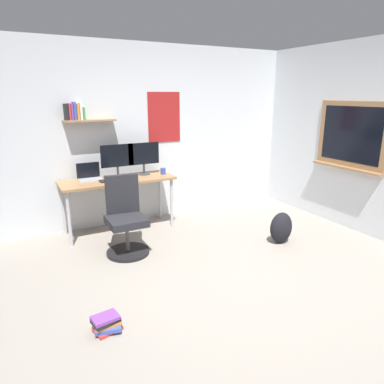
{
  "coord_description": "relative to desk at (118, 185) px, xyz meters",
  "views": [
    {
      "loc": [
        -1.88,
        -2.55,
        1.9
      ],
      "look_at": [
        -0.13,
        0.73,
        0.85
      ],
      "focal_mm": 32.78,
      "sensor_mm": 36.0,
      "label": 1
    }
  ],
  "objects": [
    {
      "name": "ground_plane",
      "position": [
        0.57,
        -2.09,
        -0.68
      ],
      "size": [
        5.2,
        5.2,
        0.0
      ],
      "primitive_type": "plane",
      "color": "gray",
      "rests_on": "ground"
    },
    {
      "name": "wall_back",
      "position": [
        0.56,
        0.36,
        0.62
      ],
      "size": [
        5.0,
        0.3,
        2.6
      ],
      "color": "silver",
      "rests_on": "ground"
    },
    {
      "name": "desk",
      "position": [
        0.0,
        0.0,
        0.0
      ],
      "size": [
        1.55,
        0.56,
        0.76
      ],
      "color": "#997047",
      "rests_on": "ground"
    },
    {
      "name": "office_chair",
      "position": [
        -0.14,
        -0.73,
        -0.27
      ],
      "size": [
        0.52,
        0.52,
        0.95
      ],
      "color": "black",
      "rests_on": "ground"
    },
    {
      "name": "laptop",
      "position": [
        -0.35,
        0.14,
        0.13
      ],
      "size": [
        0.31,
        0.21,
        0.23
      ],
      "color": "#ADAFB5",
      "rests_on": "desk"
    },
    {
      "name": "monitor_primary",
      "position": [
        0.04,
        0.09,
        0.35
      ],
      "size": [
        0.46,
        0.17,
        0.46
      ],
      "color": "#38383D",
      "rests_on": "desk"
    },
    {
      "name": "monitor_secondary",
      "position": [
        0.43,
        0.09,
        0.35
      ],
      "size": [
        0.46,
        0.17,
        0.46
      ],
      "color": "#38383D",
      "rests_on": "desk"
    },
    {
      "name": "keyboard",
      "position": [
        -0.08,
        -0.07,
        0.09
      ],
      "size": [
        0.37,
        0.13,
        0.02
      ],
      "primitive_type": "cube",
      "color": "black",
      "rests_on": "desk"
    },
    {
      "name": "computer_mouse",
      "position": [
        0.2,
        -0.07,
        0.1
      ],
      "size": [
        0.1,
        0.06,
        0.03
      ],
      "primitive_type": "ellipsoid",
      "color": "#262628",
      "rests_on": "desk"
    },
    {
      "name": "coffee_mug",
      "position": [
        0.68,
        -0.02,
        0.13
      ],
      "size": [
        0.08,
        0.08,
        0.09
      ],
      "primitive_type": "cylinder",
      "color": "#334CA5",
      "rests_on": "desk"
    },
    {
      "name": "backpack",
      "position": [
        1.73,
        -1.42,
        -0.47
      ],
      "size": [
        0.32,
        0.22,
        0.41
      ],
      "primitive_type": "ellipsoid",
      "color": "black",
      "rests_on": "ground"
    },
    {
      "name": "book_stack_on_floor",
      "position": [
        -0.76,
        -2.12,
        -0.61
      ],
      "size": [
        0.25,
        0.21,
        0.14
      ],
      "color": "#C63833",
      "rests_on": "ground"
    }
  ]
}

